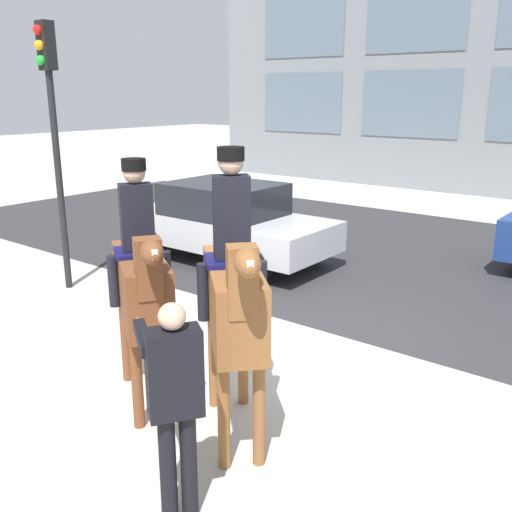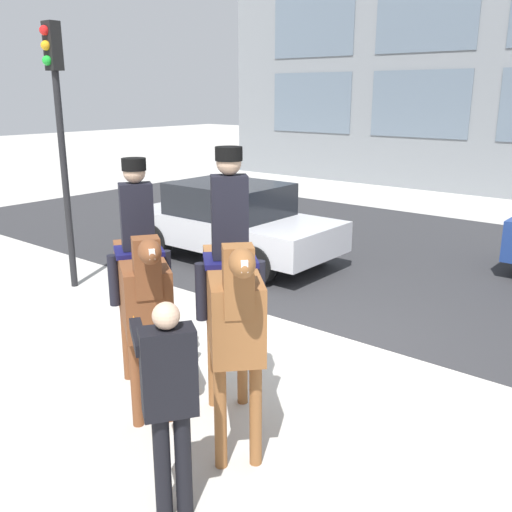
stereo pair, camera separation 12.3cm
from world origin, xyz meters
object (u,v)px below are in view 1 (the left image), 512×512
Objects in this scene: mounted_horse_lead at (142,281)px; mounted_horse_companion at (234,294)px; street_car_near_lane at (227,221)px; traffic_light at (52,117)px; pedestrian_bystander at (174,396)px.

mounted_horse_companion is at bearing 38.51° from mounted_horse_lead.
mounted_horse_lead reaches higher than street_car_near_lane.
traffic_light reaches higher than mounted_horse_lead.
traffic_light is (-5.04, 1.59, 1.39)m from mounted_horse_companion.
traffic_light reaches higher than street_car_near_lane.
street_car_near_lane is 3.73m from traffic_light.
street_car_near_lane is at bearing 174.67° from mounted_horse_companion.
mounted_horse_companion is at bearing -37.73° from pedestrian_bystander.
mounted_horse_lead is 4.50m from traffic_light.
mounted_horse_companion reaches higher than pedestrian_bystander.
mounted_horse_companion is 6.07m from street_car_near_lane.
street_car_near_lane is at bearing 155.26° from mounted_horse_lead.
pedestrian_bystander is at bearing -28.58° from mounted_horse_companion.
mounted_horse_companion is (1.14, 0.10, 0.09)m from mounted_horse_lead.
mounted_horse_lead is 5.46m from street_car_near_lane.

